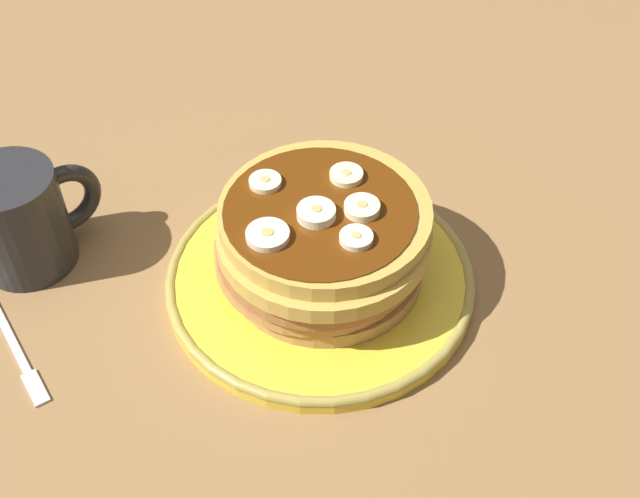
% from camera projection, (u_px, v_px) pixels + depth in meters
% --- Properties ---
extents(ground_plane, '(1.40, 1.40, 0.03)m').
position_uv_depth(ground_plane, '(320.00, 295.00, 0.73)').
color(ground_plane, olive).
extents(plate, '(0.27, 0.27, 0.02)m').
position_uv_depth(plate, '(320.00, 278.00, 0.71)').
color(plate, yellow).
rests_on(plate, ground_plane).
extents(pancake_stack, '(0.19, 0.19, 0.08)m').
position_uv_depth(pancake_stack, '(321.00, 242.00, 0.68)').
color(pancake_stack, tan).
rests_on(pancake_stack, plate).
extents(banana_slice_0, '(0.03, 0.03, 0.01)m').
position_uv_depth(banana_slice_0, '(316.00, 213.00, 0.64)').
color(banana_slice_0, '#EFE9C6').
rests_on(banana_slice_0, pancake_stack).
extents(banana_slice_1, '(0.03, 0.03, 0.01)m').
position_uv_depth(banana_slice_1, '(269.00, 237.00, 0.62)').
color(banana_slice_1, '#F4E1C3').
rests_on(banana_slice_1, pancake_stack).
extents(banana_slice_2, '(0.03, 0.03, 0.01)m').
position_uv_depth(banana_slice_2, '(346.00, 176.00, 0.67)').
color(banana_slice_2, '#F1F1B3').
rests_on(banana_slice_2, pancake_stack).
extents(banana_slice_3, '(0.03, 0.03, 0.01)m').
position_uv_depth(banana_slice_3, '(362.00, 208.00, 0.65)').
color(banana_slice_3, '#FBF0B5').
rests_on(banana_slice_3, pancake_stack).
extents(banana_slice_4, '(0.03, 0.03, 0.01)m').
position_uv_depth(banana_slice_4, '(354.00, 240.00, 0.62)').
color(banana_slice_4, '#F2E4C3').
rests_on(banana_slice_4, pancake_stack).
extents(banana_slice_5, '(0.03, 0.03, 0.01)m').
position_uv_depth(banana_slice_5, '(265.00, 182.00, 0.67)').
color(banana_slice_5, '#F9E5B5').
rests_on(banana_slice_5, pancake_stack).
extents(coffee_mug, '(0.12, 0.08, 0.10)m').
position_uv_depth(coffee_mug, '(22.00, 217.00, 0.70)').
color(coffee_mug, '#262628').
rests_on(coffee_mug, ground_plane).
extents(fork, '(0.02, 0.13, 0.01)m').
position_uv_depth(fork, '(19.00, 354.00, 0.66)').
color(fork, silver).
rests_on(fork, ground_plane).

